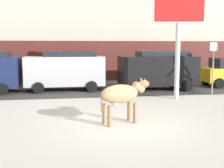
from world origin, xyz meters
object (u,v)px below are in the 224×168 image
object	(u,v)px
car_black_van	(158,69)
street_sign	(213,64)
car_silver_van	(65,70)
billboard	(179,11)
cow_tan	(121,95)
pedestrian_near_billboard	(88,71)

from	to	relation	value
car_black_van	street_sign	size ratio (longest dim) A/B	1.64
car_silver_van	street_sign	xyz separation A→B (m)	(7.83, -2.94, 0.43)
billboard	car_black_van	distance (m)	4.40
cow_tan	pedestrian_near_billboard	bearing A→B (deg)	91.28
pedestrian_near_billboard	billboard	bearing A→B (deg)	-60.24
cow_tan	billboard	size ratio (longest dim) A/B	0.35
billboard	pedestrian_near_billboard	bearing A→B (deg)	119.76
car_silver_van	pedestrian_near_billboard	world-z (taller)	car_silver_van
street_sign	billboard	bearing A→B (deg)	-161.54
cow_tan	car_black_van	distance (m)	8.22
pedestrian_near_billboard	street_sign	distance (m)	8.70
car_silver_van	street_sign	world-z (taller)	street_sign
pedestrian_near_billboard	street_sign	size ratio (longest dim) A/B	0.61
cow_tan	billboard	world-z (taller)	billboard
billboard	car_silver_van	distance (m)	7.32
billboard	car_black_van	size ratio (longest dim) A/B	1.20
street_sign	car_silver_van	bearing A→B (deg)	159.44
cow_tan	pedestrian_near_billboard	xyz separation A→B (m)	(-0.25, 10.99, -0.11)
street_sign	cow_tan	bearing A→B (deg)	-140.30
billboard	car_black_van	xyz separation A→B (m)	(0.05, 3.15, -3.07)
pedestrian_near_billboard	car_silver_van	bearing A→B (deg)	-117.57
billboard	cow_tan	bearing A→B (deg)	-131.06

